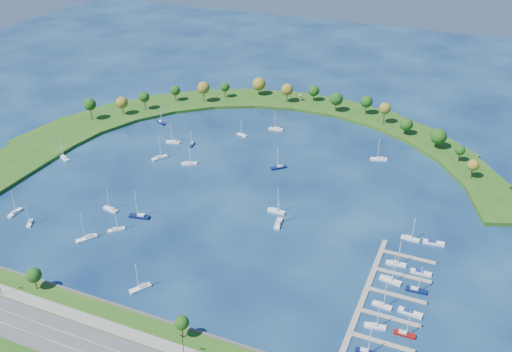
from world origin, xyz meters
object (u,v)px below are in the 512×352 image
at_px(moored_boat_17, 379,159).
at_px(moored_boat_13, 192,144).
at_px(docked_boat_0, 366,351).
at_px(moored_boat_1, 173,142).
at_px(moored_boat_12, 64,158).
at_px(moored_boat_4, 189,163).
at_px(docked_boat_9, 421,272).
at_px(moored_boat_16, 161,122).
at_px(docked_boat_5, 410,312).
at_px(moored_boat_9, 242,134).
at_px(docked_boat_4, 382,305).
at_px(moored_boat_7, 111,209).
at_px(moored_boat_0, 276,129).
at_px(moored_boat_8, 160,157).
at_px(docked_boat_2, 375,326).
at_px(dock_system, 382,303).
at_px(moored_boat_15, 87,238).
at_px(moored_boat_6, 15,212).
at_px(moored_boat_2, 116,229).
at_px(docked_boat_8, 396,263).
at_px(moored_boat_3, 278,223).
at_px(moored_boat_14, 140,216).
at_px(moored_boat_18, 141,288).
at_px(docked_boat_7, 416,290).
at_px(docked_boat_10, 410,238).
at_px(docked_boat_6, 390,280).
at_px(harbor_tower, 300,98).
at_px(docked_boat_3, 405,333).
at_px(moored_boat_10, 276,211).
at_px(moored_boat_5, 279,167).

bearing_deg(moored_boat_17, moored_boat_13, -5.59).
bearing_deg(docked_boat_0, moored_boat_1, 138.11).
bearing_deg(moored_boat_17, moored_boat_12, 4.02).
height_order(moored_boat_4, docked_boat_9, moored_boat_4).
distance_m(moored_boat_16, docked_boat_5, 209.90).
height_order(moored_boat_9, docked_boat_4, docked_boat_4).
distance_m(moored_boat_1, moored_boat_7, 76.85).
bearing_deg(moored_boat_0, moored_boat_13, 37.21).
bearing_deg(moored_boat_8, docked_boat_2, -89.12).
bearing_deg(moored_boat_1, moored_boat_17, 177.15).
height_order(dock_system, moored_boat_15, moored_boat_15).
xyz_separation_m(moored_boat_1, moored_boat_6, (-30.07, -96.59, -0.01)).
relative_size(moored_boat_8, docked_boat_9, 1.59).
height_order(moored_boat_2, docked_boat_8, docked_boat_8).
xyz_separation_m(moored_boat_16, docked_boat_2, (166.33, -125.23, -0.00)).
xyz_separation_m(moored_boat_0, moored_boat_15, (-34.87, -141.48, 0.02)).
relative_size(moored_boat_0, moored_boat_1, 1.06).
xyz_separation_m(moored_boat_3, moored_boat_8, (-85.49, 35.00, 0.01)).
relative_size(moored_boat_8, moored_boat_14, 0.94).
bearing_deg(docked_boat_9, moored_boat_15, -166.61).
bearing_deg(moored_boat_13, docked_boat_9, 52.28).
distance_m(moored_boat_1, moored_boat_12, 62.27).
bearing_deg(moored_boat_9, moored_boat_1, 52.70).
xyz_separation_m(moored_boat_9, moored_boat_18, (21.64, -144.57, 0.07)).
bearing_deg(moored_boat_0, docked_boat_7, 122.47).
distance_m(docked_boat_5, docked_boat_10, 48.23).
bearing_deg(moored_boat_8, docked_boat_10, -67.89).
distance_m(moored_boat_2, moored_boat_16, 119.88).
bearing_deg(moored_boat_2, moored_boat_8, 59.41).
distance_m(moored_boat_1, docked_boat_6, 163.25).
xyz_separation_m(harbor_tower, docked_boat_5, (106.21, -180.36, -3.49)).
xyz_separation_m(moored_boat_12, docked_boat_3, (200.95, -60.89, -0.04)).
distance_m(moored_boat_4, moored_boat_18, 104.29).
bearing_deg(moored_boat_6, moored_boat_7, -66.14).
xyz_separation_m(moored_boat_9, docked_boat_2, (110.96, -128.85, 0.03)).
xyz_separation_m(moored_boat_3, moored_boat_10, (-4.82, 9.38, -0.01)).
relative_size(moored_boat_14, docked_boat_9, 1.70).
distance_m(moored_boat_6, moored_boat_15, 45.05).
xyz_separation_m(moored_boat_5, moored_boat_10, (14.63, -41.38, 0.00)).
bearing_deg(moored_boat_3, moored_boat_5, 11.22).
xyz_separation_m(moored_boat_10, moored_boat_14, (-57.59, -29.65, 0.05)).
height_order(docked_boat_8, docked_boat_10, docked_boat_8).
bearing_deg(moored_boat_1, docked_boat_0, 125.71).
bearing_deg(docked_boat_3, moored_boat_7, 168.92).
bearing_deg(moored_boat_15, docked_boat_6, 133.68).
distance_m(moored_boat_10, docked_boat_8, 63.10).
relative_size(moored_boat_6, moored_boat_18, 0.95).
relative_size(moored_boat_3, moored_boat_17, 0.98).
bearing_deg(moored_boat_3, dock_system, -131.52).
bearing_deg(moored_boat_1, docked_boat_10, 148.03).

